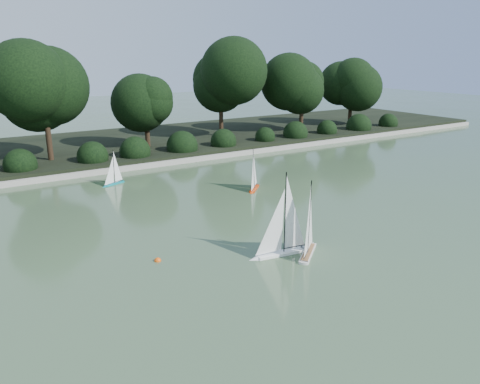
{
  "coord_description": "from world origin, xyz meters",
  "views": [
    {
      "loc": [
        -6.21,
        -7.11,
        4.08
      ],
      "look_at": [
        -0.09,
        2.47,
        0.7
      ],
      "focal_mm": 35.0,
      "sensor_mm": 36.0,
      "label": 1
    }
  ],
  "objects_px": {
    "sailboat_teal": "(112,179)",
    "race_buoy": "(158,261)",
    "sailboat_white_a": "(277,242)",
    "sailboat_orange": "(254,183)",
    "sailboat_white_b": "(309,241)"
  },
  "relations": [
    {
      "from": "sailboat_white_b",
      "to": "race_buoy",
      "type": "distance_m",
      "value": 3.19
    },
    {
      "from": "sailboat_white_b",
      "to": "sailboat_teal",
      "type": "xyz_separation_m",
      "value": [
        -1.83,
        7.52,
        -0.08
      ]
    },
    {
      "from": "sailboat_orange",
      "to": "sailboat_teal",
      "type": "height_order",
      "value": "sailboat_orange"
    },
    {
      "from": "sailboat_white_a",
      "to": "sailboat_orange",
      "type": "relative_size",
      "value": 1.38
    },
    {
      "from": "sailboat_white_a",
      "to": "sailboat_orange",
      "type": "distance_m",
      "value": 4.92
    },
    {
      "from": "sailboat_orange",
      "to": "sailboat_white_a",
      "type": "bearing_deg",
      "value": -118.45
    },
    {
      "from": "sailboat_orange",
      "to": "sailboat_teal",
      "type": "xyz_separation_m",
      "value": [
        -3.51,
        2.95,
        -0.03
      ]
    },
    {
      "from": "sailboat_white_a",
      "to": "sailboat_teal",
      "type": "bearing_deg",
      "value": 99.14
    },
    {
      "from": "sailboat_white_b",
      "to": "sailboat_orange",
      "type": "height_order",
      "value": "sailboat_white_b"
    },
    {
      "from": "sailboat_teal",
      "to": "race_buoy",
      "type": "xyz_separation_m",
      "value": [
        -1.06,
        -6.18,
        -0.19
      ]
    },
    {
      "from": "sailboat_white_a",
      "to": "sailboat_teal",
      "type": "relative_size",
      "value": 1.58
    },
    {
      "from": "sailboat_teal",
      "to": "race_buoy",
      "type": "height_order",
      "value": "sailboat_teal"
    },
    {
      "from": "sailboat_white_a",
      "to": "sailboat_white_b",
      "type": "height_order",
      "value": "sailboat_white_a"
    },
    {
      "from": "sailboat_teal",
      "to": "race_buoy",
      "type": "distance_m",
      "value": 6.28
    },
    {
      "from": "sailboat_white_b",
      "to": "race_buoy",
      "type": "height_order",
      "value": "sailboat_white_b"
    }
  ]
}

